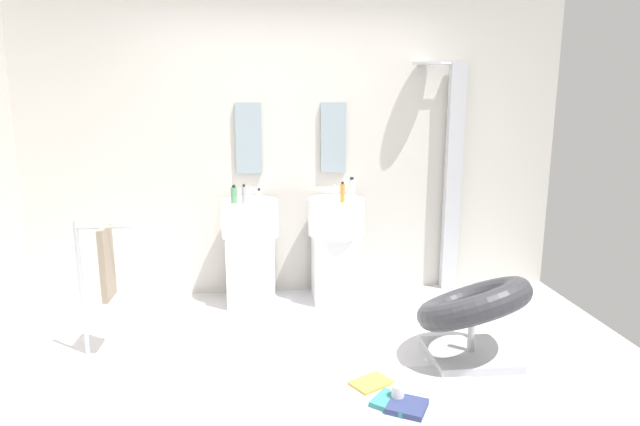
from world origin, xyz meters
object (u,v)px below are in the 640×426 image
object	(u,v)px
magazine_ochre	(371,383)
magazine_teal	(393,402)
soap_bottle_amber	(342,193)
soap_bottle_clear	(352,190)
soap_bottle_grey	(244,195)
pedestal_sink_left	(251,248)
lounge_chair	(473,310)
pedestal_sink_right	(336,245)
soap_bottle_white	(259,197)
coffee_mug	(398,393)
magazine_navy	(407,406)
towel_rack	(103,266)
shower_column	(452,173)
soap_bottle_green	(234,195)

from	to	relation	value
magazine_ochre	magazine_teal	xyz separation A→B (m)	(0.08, -0.24, 0.01)
soap_bottle_amber	soap_bottle_clear	distance (m)	0.12
magazine_ochre	soap_bottle_grey	bearing A→B (deg)	90.37
pedestal_sink_left	lounge_chair	xyz separation A→B (m)	(1.51, -1.21, -0.14)
pedestal_sink_right	soap_bottle_white	xyz separation A→B (m)	(-0.65, -0.15, 0.47)
magazine_ochre	coffee_mug	xyz separation A→B (m)	(0.12, -0.21, 0.04)
pedestal_sink_right	magazine_navy	xyz separation A→B (m)	(0.18, -1.78, -0.46)
towel_rack	coffee_mug	distance (m)	2.10
pedestal_sink_left	soap_bottle_grey	xyz separation A→B (m)	(-0.04, -0.13, 0.48)
magazine_ochre	pedestal_sink_left	bearing A→B (deg)	87.06
towel_rack	coffee_mug	xyz separation A→B (m)	(1.85, -0.83, -0.57)
pedestal_sink_right	soap_bottle_amber	bearing A→B (deg)	-80.35
shower_column	towel_rack	distance (m)	3.00
soap_bottle_clear	pedestal_sink_right	bearing A→B (deg)	144.88
shower_column	soap_bottle_white	xyz separation A→B (m)	(-1.72, -0.33, -0.12)
soap_bottle_white	pedestal_sink_left	bearing A→B (deg)	119.33
pedestal_sink_right	soap_bottle_clear	bearing A→B (deg)	-35.12
lounge_chair	pedestal_sink_left	bearing A→B (deg)	141.22
lounge_chair	coffee_mug	size ratio (longest dim) A/B	10.69
pedestal_sink_right	lounge_chair	world-z (taller)	pedestal_sink_right
magazine_ochre	soap_bottle_clear	distance (m)	1.71
lounge_chair	magazine_navy	xyz separation A→B (m)	(-0.59, -0.57, -0.32)
soap_bottle_amber	lounge_chair	bearing A→B (deg)	-54.58
pedestal_sink_right	magazine_navy	world-z (taller)	pedestal_sink_right
shower_column	soap_bottle_white	world-z (taller)	shower_column
lounge_chair	soap_bottle_amber	xyz separation A→B (m)	(-0.74, 1.04, 0.63)
soap_bottle_amber	soap_bottle_green	size ratio (longest dim) A/B	1.15
soap_bottle_amber	soap_bottle_grey	bearing A→B (deg)	177.15
magazine_ochre	soap_bottle_grey	size ratio (longest dim) A/B	1.53
soap_bottle_clear	towel_rack	bearing A→B (deg)	-156.58
pedestal_sink_right	coffee_mug	world-z (taller)	pedestal_sink_right
magazine_teal	soap_bottle_white	bearing A→B (deg)	155.63
pedestal_sink_left	coffee_mug	world-z (taller)	pedestal_sink_left
lounge_chair	soap_bottle_green	size ratio (longest dim) A/B	7.36
magazine_ochre	soap_bottle_green	bearing A→B (deg)	92.57
shower_column	lounge_chair	world-z (taller)	shower_column
towel_rack	shower_column	bearing A→B (deg)	20.86
soap_bottle_grey	soap_bottle_green	distance (m)	0.08
magazine_navy	soap_bottle_amber	distance (m)	1.88
towel_rack	magazine_ochre	world-z (taller)	towel_rack
magazine_navy	soap_bottle_clear	world-z (taller)	soap_bottle_clear
pedestal_sink_right	soap_bottle_green	bearing A→B (deg)	-172.45
shower_column	magazine_navy	xyz separation A→B (m)	(-0.89, -1.96, -1.05)
pedestal_sink_right	soap_bottle_green	world-z (taller)	soap_bottle_green
pedestal_sink_right	lounge_chair	bearing A→B (deg)	-57.56
soap_bottle_green	pedestal_sink_right	bearing A→B (deg)	7.55
pedestal_sink_right	magazine_teal	distance (m)	1.80
towel_rack	magazine_teal	distance (m)	2.09
soap_bottle_green	lounge_chair	bearing A→B (deg)	-34.01
pedestal_sink_right	soap_bottle_white	distance (m)	0.82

